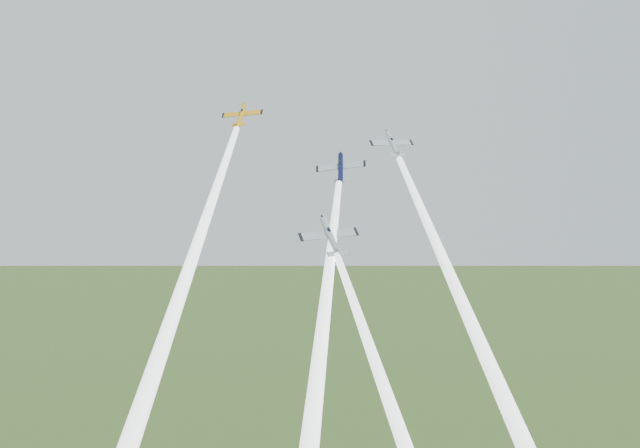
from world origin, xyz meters
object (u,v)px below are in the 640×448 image
(plane_yellow, at_px, (241,115))
(plane_navy, at_px, (341,168))
(plane_silver_low, at_px, (331,237))
(plane_silver_right, at_px, (393,144))

(plane_yellow, bearing_deg, plane_navy, -3.21)
(plane_yellow, xyz_separation_m, plane_silver_low, (14.40, -14.23, -18.01))
(plane_navy, distance_m, plane_silver_low, 14.50)
(plane_yellow, bearing_deg, plane_silver_low, -35.10)
(plane_navy, height_order, plane_silver_low, plane_navy)
(plane_yellow, height_order, plane_silver_right, plane_yellow)
(plane_yellow, xyz_separation_m, plane_navy, (15.47, -3.51, -8.30))
(plane_yellow, relative_size, plane_navy, 0.87)
(plane_yellow, height_order, plane_navy, plane_yellow)
(plane_silver_right, bearing_deg, plane_navy, 163.03)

